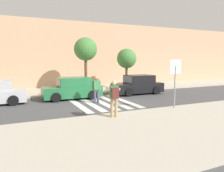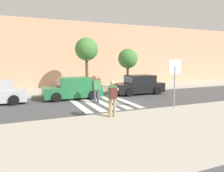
{
  "view_description": "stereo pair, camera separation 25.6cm",
  "coord_description": "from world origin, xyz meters",
  "px_view_note": "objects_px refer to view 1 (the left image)",
  "views": [
    {
      "loc": [
        -5.24,
        -12.99,
        2.8
      ],
      "look_at": [
        0.6,
        -0.2,
        1.1
      ],
      "focal_mm": 35.0,
      "sensor_mm": 36.0,
      "label": 1
    },
    {
      "loc": [
        -5.01,
        -13.1,
        2.8
      ],
      "look_at": [
        0.6,
        -0.2,
        1.1
      ],
      "focal_mm": 35.0,
      "sensor_mm": 36.0,
      "label": 2
    }
  ],
  "objects_px": {
    "stop_sign": "(175,73)",
    "pedestrian_crossing": "(96,88)",
    "photographer_with_backpack": "(114,95)",
    "parked_car_green": "(72,89)",
    "street_tree_center": "(86,50)",
    "street_tree_east": "(127,59)",
    "parked_car_black": "(138,85)"
  },
  "relations": [
    {
      "from": "stop_sign",
      "to": "parked_car_green",
      "type": "xyz_separation_m",
      "value": [
        -4.2,
        5.94,
        -1.35
      ]
    },
    {
      "from": "pedestrian_crossing",
      "to": "street_tree_east",
      "type": "distance_m",
      "value": 7.01
    },
    {
      "from": "parked_car_black",
      "to": "pedestrian_crossing",
      "type": "bearing_deg",
      "value": -153.73
    },
    {
      "from": "parked_car_green",
      "to": "street_tree_center",
      "type": "distance_m",
      "value": 4.18
    },
    {
      "from": "parked_car_black",
      "to": "street_tree_center",
      "type": "bearing_deg",
      "value": 146.82
    },
    {
      "from": "stop_sign",
      "to": "parked_car_black",
      "type": "distance_m",
      "value": 6.22
    },
    {
      "from": "photographer_with_backpack",
      "to": "parked_car_green",
      "type": "bearing_deg",
      "value": 93.22
    },
    {
      "from": "pedestrian_crossing",
      "to": "street_tree_center",
      "type": "distance_m",
      "value": 5.37
    },
    {
      "from": "photographer_with_backpack",
      "to": "parked_car_green",
      "type": "relative_size",
      "value": 0.42
    },
    {
      "from": "pedestrian_crossing",
      "to": "street_tree_center",
      "type": "relative_size",
      "value": 0.38
    },
    {
      "from": "photographer_with_backpack",
      "to": "street_tree_center",
      "type": "relative_size",
      "value": 0.38
    },
    {
      "from": "stop_sign",
      "to": "parked_car_green",
      "type": "relative_size",
      "value": 0.65
    },
    {
      "from": "stop_sign",
      "to": "street_tree_center",
      "type": "xyz_separation_m",
      "value": [
        -2.4,
        8.34,
        1.55
      ]
    },
    {
      "from": "stop_sign",
      "to": "photographer_with_backpack",
      "type": "distance_m",
      "value": 3.97
    },
    {
      "from": "photographer_with_backpack",
      "to": "street_tree_center",
      "type": "distance_m",
      "value": 9.17
    },
    {
      "from": "parked_car_black",
      "to": "street_tree_east",
      "type": "xyz_separation_m",
      "value": [
        0.32,
        2.57,
        2.14
      ]
    },
    {
      "from": "photographer_with_backpack",
      "to": "street_tree_center",
      "type": "height_order",
      "value": "street_tree_center"
    },
    {
      "from": "street_tree_center",
      "to": "street_tree_east",
      "type": "height_order",
      "value": "street_tree_center"
    },
    {
      "from": "stop_sign",
      "to": "street_tree_center",
      "type": "distance_m",
      "value": 8.82
    },
    {
      "from": "parked_car_green",
      "to": "parked_car_black",
      "type": "relative_size",
      "value": 1.0
    },
    {
      "from": "stop_sign",
      "to": "pedestrian_crossing",
      "type": "height_order",
      "value": "stop_sign"
    },
    {
      "from": "parked_car_green",
      "to": "street_tree_center",
      "type": "relative_size",
      "value": 0.91
    },
    {
      "from": "pedestrian_crossing",
      "to": "street_tree_east",
      "type": "height_order",
      "value": "street_tree_east"
    },
    {
      "from": "pedestrian_crossing",
      "to": "parked_car_black",
      "type": "height_order",
      "value": "pedestrian_crossing"
    },
    {
      "from": "parked_car_black",
      "to": "street_tree_center",
      "type": "distance_m",
      "value": 5.27
    },
    {
      "from": "stop_sign",
      "to": "pedestrian_crossing",
      "type": "xyz_separation_m",
      "value": [
        -3.18,
        3.74,
        -1.11
      ]
    },
    {
      "from": "street_tree_center",
      "to": "street_tree_east",
      "type": "bearing_deg",
      "value": 2.43
    },
    {
      "from": "parked_car_green",
      "to": "street_tree_east",
      "type": "relative_size",
      "value": 1.12
    },
    {
      "from": "stop_sign",
      "to": "parked_car_black",
      "type": "height_order",
      "value": "stop_sign"
    },
    {
      "from": "stop_sign",
      "to": "photographer_with_backpack",
      "type": "xyz_separation_m",
      "value": [
        -3.84,
        -0.38,
        -0.91
      ]
    },
    {
      "from": "street_tree_east",
      "to": "pedestrian_crossing",
      "type": "bearing_deg",
      "value": -134.99
    },
    {
      "from": "pedestrian_crossing",
      "to": "parked_car_green",
      "type": "bearing_deg",
      "value": 114.84
    }
  ]
}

